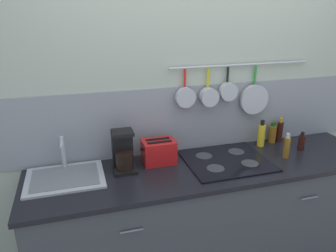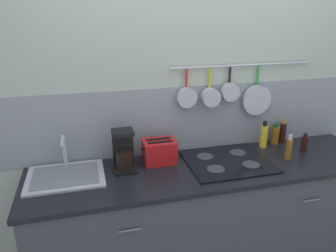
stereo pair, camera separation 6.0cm
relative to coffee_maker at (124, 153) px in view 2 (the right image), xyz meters
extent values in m
cube|color=#B2BCA8|center=(0.60, 0.23, 0.27)|extent=(7.20, 0.06, 2.60)
cube|color=gray|center=(0.60, 0.22, 0.14)|extent=(7.20, 0.07, 0.52)
cylinder|color=#B7BABF|center=(0.96, 0.17, 0.54)|extent=(1.16, 0.02, 0.02)
cylinder|color=red|center=(0.50, 0.17, 0.47)|extent=(0.02, 0.02, 0.13)
cylinder|color=#B7BABF|center=(0.50, 0.15, 0.32)|extent=(0.15, 0.04, 0.15)
cylinder|color=gold|center=(0.69, 0.17, 0.46)|extent=(0.02, 0.02, 0.14)
cylinder|color=#B7BABF|center=(0.69, 0.14, 0.32)|extent=(0.14, 0.07, 0.14)
cylinder|color=black|center=(0.85, 0.17, 0.47)|extent=(0.02, 0.02, 0.12)
cylinder|color=#B7BABF|center=(0.85, 0.15, 0.34)|extent=(0.14, 0.05, 0.14)
cylinder|color=green|center=(1.09, 0.17, 0.46)|extent=(0.02, 0.02, 0.15)
cylinder|color=#B7BABF|center=(1.09, 0.16, 0.26)|extent=(0.24, 0.04, 0.24)
cube|color=#3F4247|center=(0.60, -0.13, -0.59)|extent=(2.55, 0.60, 0.88)
cylinder|color=slate|center=(-0.04, -0.44, -0.31)|extent=(0.14, 0.01, 0.01)
cylinder|color=slate|center=(1.24, -0.44, -0.31)|extent=(0.14, 0.01, 0.01)
cube|color=black|center=(0.60, -0.13, -0.14)|extent=(2.59, 0.64, 0.03)
cube|color=#B7BABF|center=(-0.40, -0.03, -0.11)|extent=(0.51, 0.40, 0.01)
cube|color=slate|center=(-0.40, -0.03, -0.10)|extent=(0.43, 0.32, 0.00)
cylinder|color=#B7BABF|center=(-0.40, 0.12, 0.00)|extent=(0.03, 0.03, 0.25)
cylinder|color=#B7BABF|center=(-0.40, 0.04, 0.12)|extent=(0.02, 0.16, 0.02)
cube|color=black|center=(0.00, -0.02, -0.11)|extent=(0.16, 0.17, 0.02)
cube|color=black|center=(0.00, 0.04, 0.02)|extent=(0.14, 0.06, 0.29)
cylinder|color=black|center=(0.00, -0.04, -0.04)|extent=(0.12, 0.12, 0.12)
cube|color=black|center=(0.00, 0.00, 0.16)|extent=(0.14, 0.13, 0.02)
cube|color=red|center=(0.26, 0.04, -0.03)|extent=(0.24, 0.17, 0.17)
cube|color=black|center=(0.26, 0.01, 0.05)|extent=(0.18, 0.03, 0.00)
cube|color=black|center=(0.26, 0.07, 0.05)|extent=(0.18, 0.03, 0.00)
cube|color=black|center=(0.14, 0.04, 0.00)|extent=(0.02, 0.02, 0.02)
cube|color=black|center=(0.75, -0.09, -0.11)|extent=(0.60, 0.53, 0.01)
cylinder|color=#38383D|center=(0.61, -0.20, -0.11)|extent=(0.12, 0.12, 0.00)
cylinder|color=#38383D|center=(0.88, -0.20, -0.11)|extent=(0.12, 0.12, 0.00)
cylinder|color=#38383D|center=(0.61, 0.02, -0.11)|extent=(0.12, 0.12, 0.00)
cylinder|color=#38383D|center=(0.88, 0.02, -0.11)|extent=(0.12, 0.12, 0.00)
cylinder|color=yellow|center=(1.14, 0.09, -0.03)|extent=(0.06, 0.06, 0.18)
cylinder|color=black|center=(1.14, 0.09, 0.08)|extent=(0.03, 0.03, 0.04)
cylinder|color=#8C5919|center=(1.21, -0.16, -0.04)|extent=(0.05, 0.05, 0.16)
cylinder|color=beige|center=(1.21, -0.16, 0.06)|extent=(0.03, 0.03, 0.03)
cylinder|color=#8C5919|center=(1.28, 0.14, -0.05)|extent=(0.06, 0.06, 0.14)
cylinder|color=#194C19|center=(1.28, 0.14, 0.04)|extent=(0.04, 0.04, 0.03)
cylinder|color=#33140F|center=(1.35, 0.13, -0.04)|extent=(0.05, 0.05, 0.17)
cylinder|color=#B28C19|center=(1.35, 0.13, 0.07)|extent=(0.03, 0.03, 0.04)
cylinder|color=#33140F|center=(1.41, -0.07, -0.06)|extent=(0.05, 0.05, 0.12)
cylinder|color=black|center=(1.41, -0.07, 0.02)|extent=(0.03, 0.03, 0.03)
camera|label=1|loc=(-0.29, -2.07, 0.96)|focal=35.00mm
camera|label=2|loc=(-0.23, -2.08, 0.96)|focal=35.00mm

